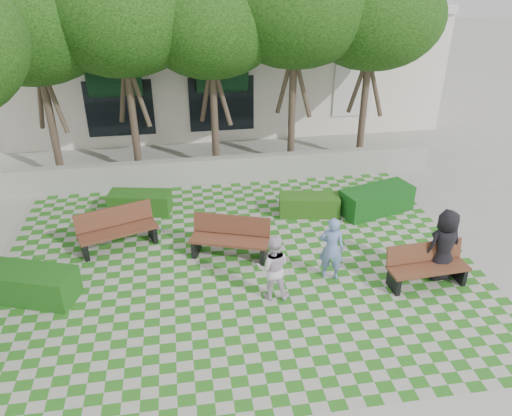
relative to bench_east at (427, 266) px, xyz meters
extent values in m
plane|color=gray|center=(-4.33, 0.39, -0.49)|extent=(90.00, 90.00, 0.00)
plane|color=#2B721E|center=(-4.33, 1.39, -0.48)|extent=(12.00, 12.00, 0.00)
cube|color=#9E9B93|center=(-4.33, 6.59, -0.04)|extent=(15.00, 0.36, 0.90)
cube|color=#572F1E|center=(0.00, -0.08, -0.01)|extent=(1.97, 0.71, 0.06)
cube|color=#572F1E|center=(-0.01, 0.20, 0.28)|extent=(1.94, 0.26, 0.49)
cube|color=black|center=(-0.85, -0.13, -0.25)|extent=(0.14, 0.54, 0.47)
cube|color=black|center=(0.86, -0.03, -0.25)|extent=(0.14, 0.54, 0.47)
cube|color=#582E1E|center=(-4.53, 1.90, 0.02)|extent=(2.13, 1.26, 0.07)
cube|color=#582E1E|center=(-4.43, 2.18, 0.33)|extent=(1.97, 0.81, 0.51)
cube|color=black|center=(-5.38, 2.20, -0.24)|extent=(0.29, 0.57, 0.50)
cube|color=black|center=(-3.67, 1.60, -0.24)|extent=(0.29, 0.57, 0.50)
cube|color=#562C1D|center=(-7.41, 2.82, 0.03)|extent=(2.16, 1.28, 0.07)
cube|color=#562C1D|center=(-7.51, 3.10, 0.34)|extent=(2.00, 0.82, 0.52)
cube|color=black|center=(-8.28, 2.51, -0.24)|extent=(0.30, 0.58, 0.51)
cube|color=black|center=(-6.54, 3.12, -0.24)|extent=(0.30, 0.58, 0.51)
cube|color=#124617|center=(0.18, 3.69, -0.10)|extent=(2.39, 1.49, 0.78)
cube|color=#234F15|center=(-1.89, 3.85, -0.18)|extent=(1.88, 1.02, 0.62)
cube|color=#1C4D14|center=(-6.94, 4.81, -0.17)|extent=(1.96, 1.09, 0.65)
cube|color=#164A13|center=(-9.28, 0.93, -0.11)|extent=(2.33, 1.53, 0.76)
imported|color=#6B87C4|center=(-2.20, 0.62, 0.34)|extent=(0.71, 0.60, 1.65)
imported|color=black|center=(0.46, 0.19, 0.43)|extent=(0.98, 0.72, 1.84)
imported|color=silver|center=(-3.73, 0.09, 0.31)|extent=(0.87, 0.73, 1.60)
cylinder|color=#47382B|center=(-9.83, 7.99, 1.33)|extent=(0.26, 0.26, 3.64)
ellipsoid|color=#1E4C11|center=(-9.83, 7.99, 4.58)|extent=(4.80, 4.80, 3.60)
cylinder|color=#47382B|center=(-7.13, 7.99, 1.41)|extent=(0.26, 0.26, 3.81)
ellipsoid|color=#1E4C11|center=(-7.13, 7.99, 4.81)|extent=(5.00, 5.00, 3.75)
cylinder|color=#47382B|center=(-4.33, 7.99, 1.30)|extent=(0.26, 0.26, 3.58)
ellipsoid|color=#1E4C11|center=(-4.33, 7.99, 4.50)|extent=(4.60, 4.60, 3.45)
cylinder|color=#47382B|center=(-1.53, 7.99, 1.47)|extent=(0.26, 0.26, 3.92)
ellipsoid|color=#1E4C11|center=(-1.53, 7.99, 4.97)|extent=(5.20, 5.20, 3.90)
cylinder|color=#47382B|center=(1.17, 7.99, 1.36)|extent=(0.26, 0.26, 3.70)
ellipsoid|color=#1E4C11|center=(1.17, 7.99, 4.66)|extent=(4.80, 4.80, 3.60)
cube|color=white|center=(-3.33, 14.59, 2.01)|extent=(18.00, 8.00, 5.00)
cube|color=white|center=(-3.33, 10.59, 4.51)|extent=(18.00, 0.30, 0.30)
cube|color=black|center=(1.67, 10.57, 1.71)|extent=(1.40, 0.10, 2.40)
cylinder|color=black|center=(-7.83, 10.57, 2.51)|extent=(3.00, 1.80, 1.80)
cube|color=black|center=(-7.83, 10.57, 1.11)|extent=(2.60, 0.08, 2.20)
cylinder|color=black|center=(-3.83, 10.57, 2.51)|extent=(3.00, 1.80, 1.80)
cube|color=black|center=(-3.83, 10.57, 1.11)|extent=(2.60, 0.08, 2.20)
camera|label=1|loc=(-5.60, -9.08, 6.81)|focal=35.00mm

